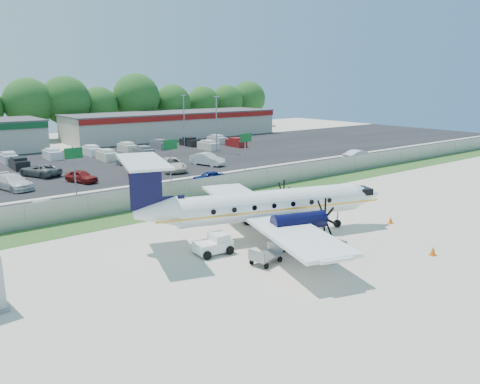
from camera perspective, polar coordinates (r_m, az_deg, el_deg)
ground at (r=35.17m, az=6.02°, el=-5.43°), size 170.00×170.00×0.00m
grass_verge at (r=44.22m, az=-4.77°, el=-1.48°), size 170.00×4.00×0.02m
access_road at (r=50.08m, az=-9.15°, el=0.15°), size 170.00×8.00×0.02m
parking_lot at (r=68.94m, az=-17.60°, el=3.27°), size 170.00×32.00×0.02m
perimeter_fence at (r=45.63m, az=-6.16°, el=0.23°), size 120.00×0.06×1.99m
building_east at (r=99.38m, az=-8.01°, el=8.16°), size 44.40×12.40×5.24m
sign_left at (r=49.84m, az=-19.59°, el=3.70°), size 1.80×0.26×5.00m
sign_mid at (r=54.21m, az=-8.50°, el=5.04°), size 1.80×0.26×5.00m
sign_right at (r=60.30m, az=0.69°, el=6.00°), size 1.80×0.26×5.00m
light_pole_ne at (r=75.75m, az=-2.89°, el=8.70°), size 0.90×0.35×9.09m
light_pole_se at (r=84.13m, az=-6.84°, el=9.08°), size 0.90×0.35×9.09m
tree_line at (r=101.28m, az=-24.40°, el=5.71°), size 112.00×6.00×14.00m
aircraft at (r=34.38m, az=3.02°, el=-1.60°), size 20.48×19.99×6.27m
pushback_tug at (r=31.55m, az=-3.16°, el=-6.38°), size 2.53×1.89×1.31m
baggage_cart_near at (r=31.15m, az=10.90°, el=-7.11°), size 2.19×1.44×1.09m
baggage_cart_far at (r=29.90m, az=3.18°, el=-7.76°), size 2.31×1.68×1.10m
cone_nose at (r=40.02m, az=17.89°, el=-3.29°), size 0.40×0.40×0.57m
cone_port_wing at (r=33.77m, az=22.46°, el=-6.68°), size 0.43×0.43×0.61m
cone_starboard_wing at (r=38.82m, az=-4.90°, el=-3.26°), size 0.33×0.33×0.46m
road_car_west at (r=44.28m, az=-22.38°, el=-2.45°), size 4.16×2.18×1.35m
road_car_mid at (r=53.86m, az=-3.81°, el=1.20°), size 3.98×2.25×1.28m
road_car_east at (r=69.91m, az=14.36°, el=3.60°), size 5.41×2.45×1.72m
parked_car_a at (r=55.69m, az=-25.89°, el=0.28°), size 3.75×6.07×1.64m
parked_car_b at (r=56.61m, az=-18.73°, el=1.11°), size 3.10×4.53×1.43m
parked_car_c at (r=59.48m, az=-12.82°, el=2.04°), size 2.91×4.28×1.33m
parked_car_d at (r=61.27m, az=-8.36°, el=2.56°), size 4.30×6.70×1.72m
parked_car_e at (r=64.96m, az=-3.98°, el=3.27°), size 3.22×5.48×1.71m
parked_car_f at (r=62.22m, az=-23.15°, el=1.78°), size 4.55×6.13×1.55m
parked_car_g at (r=66.10m, az=-12.86°, el=3.14°), size 4.02×6.04×1.62m
far_parking_rows at (r=73.60m, az=-18.97°, el=3.76°), size 56.00×10.00×1.60m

